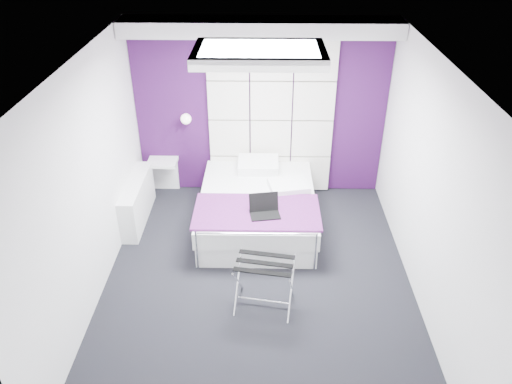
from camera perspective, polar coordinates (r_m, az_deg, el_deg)
floor at (r=6.00m, az=0.23°, el=-10.24°), size 4.40×4.40×0.00m
ceiling at (r=4.71m, az=0.30°, el=14.25°), size 4.40×4.40×0.00m
wall_back at (r=7.22m, az=0.52°, el=9.43°), size 3.60×0.00×3.60m
wall_left at (r=5.56m, az=-18.64°, el=0.65°), size 0.00×4.40×4.40m
wall_right at (r=5.52m, az=19.30°, el=0.30°), size 0.00×4.40×4.40m
accent_wall at (r=7.21m, az=0.52°, el=9.40°), size 3.58×0.02×2.58m
soffit at (r=6.62m, az=0.55°, el=18.32°), size 3.58×0.50×0.20m
headboard at (r=7.21m, az=1.71°, el=8.28°), size 1.80×0.08×2.30m
skylight at (r=5.30m, az=0.39°, el=15.61°), size 1.36×0.86×0.12m
wall_lamp at (r=7.20m, az=-7.97°, el=8.39°), size 0.15×0.15×0.15m
radiator at (r=7.09m, az=-13.40°, el=-0.99°), size 0.22×1.20×0.60m
bed at (r=6.78m, az=0.16°, el=-1.79°), size 1.58×1.90×0.67m
nightstand at (r=7.53m, az=-10.65°, el=3.38°), size 0.43×0.34×0.05m
luggage_rack at (r=5.52m, az=0.96°, el=-10.50°), size 0.61×0.45×0.60m
laptop at (r=6.18m, az=1.02°, el=-1.95°), size 0.36×0.26×0.26m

